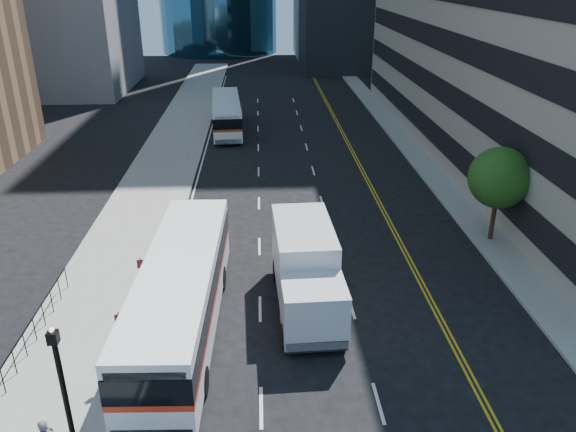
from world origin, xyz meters
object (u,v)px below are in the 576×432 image
object	(u,v)px
street_tree	(500,178)
lamp_post	(64,390)
bus_rear	(226,113)
bus_front	(181,293)
box_truck	(306,269)

from	to	relation	value
street_tree	lamp_post	bearing A→B (deg)	-142.13
lamp_post	bus_rear	xyz separation A→B (m)	(2.67, 37.57, -1.17)
bus_front	box_truck	distance (m)	5.33
street_tree	bus_front	bearing A→B (deg)	-154.58
bus_rear	box_truck	bearing A→B (deg)	-84.64
box_truck	bus_front	bearing A→B (deg)	-165.06
lamp_post	street_tree	bearing A→B (deg)	37.87
bus_front	box_truck	bearing A→B (deg)	19.10
street_tree	bus_front	world-z (taller)	street_tree
street_tree	lamp_post	distance (m)	22.82
lamp_post	bus_rear	distance (m)	37.69
bus_front	box_truck	world-z (taller)	box_truck
bus_front	box_truck	xyz separation A→B (m)	(5.09, 1.57, 0.05)
bus_front	bus_rear	size ratio (longest dim) A/B	1.12
lamp_post	bus_front	world-z (taller)	lamp_post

